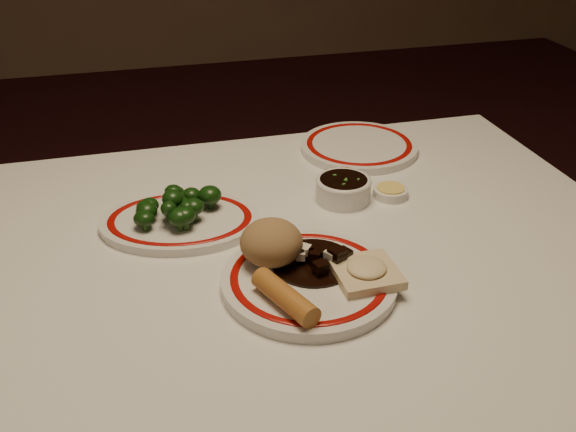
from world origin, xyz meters
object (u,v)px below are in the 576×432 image
Objects in this scene: soy_bowl at (343,190)px; stirfry_heap at (313,258)px; broccoli_pile at (175,206)px; dining_table at (281,298)px; fried_wonton at (366,271)px; spring_roll at (285,297)px; main_plate at (309,280)px; rice_mound at (271,242)px; broccoli_plate at (180,221)px.

stirfry_heap is at bearing -119.84° from soy_bowl.
broccoli_pile reaches higher than stirfry_heap.
stirfry_heap is at bearing -66.63° from dining_table.
spring_roll is at bearing -164.99° from fried_wonton.
main_plate reaches higher than dining_table.
rice_mound is 0.14m from fried_wonton.
spring_roll is at bearing -93.89° from rice_mound.
fried_wonton is (0.08, -0.02, 0.02)m from main_plate.
spring_roll is at bearing -122.09° from soy_bowl.
spring_roll is at bearing -68.31° from broccoli_plate.
fried_wonton reaches higher than main_plate.
fried_wonton is at bearing -31.37° from rice_mound.
broccoli_plate is at bearing -176.74° from soy_bowl.
fried_wonton is 0.34m from broccoli_plate.
broccoli_pile is (-0.24, 0.24, 0.01)m from fried_wonton.
stirfry_heap is 0.83× the size of broccoli_pile.
dining_table is 0.20m from fried_wonton.
rice_mound is at bearing 159.46° from stirfry_heap.
main_plate is 0.08m from fried_wonton.
dining_table is 0.20m from spring_roll.
spring_roll is 0.38× the size of broccoli_plate.
soy_bowl reaches higher than broccoli_plate.
broccoli_pile reaches higher than main_plate.
spring_roll is 0.13m from fried_wonton.
rice_mound is 0.62× the size of broccoli_pile.
soy_bowl is at bearing 3.19° from broccoli_pile.
spring_roll is 0.76× the size of broccoli_pile.
stirfry_heap is (-0.06, 0.05, -0.00)m from fried_wonton.
rice_mound is (-0.04, 0.05, 0.04)m from main_plate.
stirfry_heap reaches higher than fried_wonton.
dining_table is at bearing 55.16° from spring_roll.
spring_roll is 0.11m from stirfry_heap.
stirfry_heap is at bearing -46.35° from broccoli_pile.
spring_roll reaches higher than broccoli_plate.
broccoli_plate is 0.03m from broccoli_pile.
soy_bowl is (0.05, 0.26, -0.01)m from fried_wonton.
broccoli_plate is at bearing 140.80° from dining_table.
dining_table is at bearing -137.96° from soy_bowl.
fried_wonton is at bearing -44.72° from broccoli_pile.
broccoli_pile is at bearing 133.65° from stirfry_heap.
broccoli_pile is (-0.01, 0.00, 0.03)m from broccoli_plate.
dining_table is 12.24× the size of soy_bowl.
main_plate is 2.84× the size of spring_roll.
main_plate is 0.27m from broccoli_plate.
broccoli_pile is (-0.17, 0.22, 0.03)m from main_plate.
spring_roll is 0.91× the size of stirfry_heap.
rice_mound reaches higher than dining_table.
soy_bowl is at bearing 3.26° from broccoli_plate.
broccoli_pile is (-0.12, 0.28, 0.01)m from spring_roll.
broccoli_plate is at bearing -0.22° from broccoli_pile.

